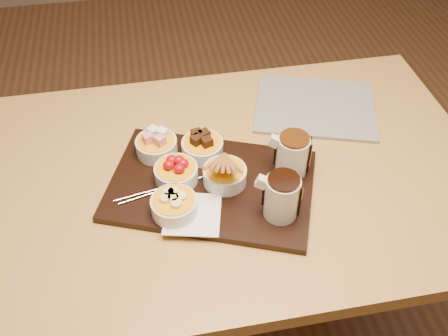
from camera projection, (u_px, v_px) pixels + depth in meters
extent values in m
plane|color=brown|center=(234.00, 321.00, 1.73)|extent=(5.00, 5.00, 0.00)
cube|color=#AF8341|center=(238.00, 175.00, 1.21)|extent=(1.20, 0.80, 0.04)
cylinder|color=#AF8341|center=(55.00, 202.00, 1.65)|extent=(0.06, 0.06, 0.71)
cylinder|color=#AF8341|center=(364.00, 161.00, 1.79)|extent=(0.06, 0.06, 0.71)
cube|color=black|center=(211.00, 185.00, 1.15)|extent=(0.54, 0.45, 0.02)
cube|color=white|center=(193.00, 214.00, 1.08)|extent=(0.14, 0.14, 0.00)
cylinder|color=beige|center=(157.00, 146.00, 1.20)|extent=(0.10, 0.10, 0.04)
cylinder|color=beige|center=(202.00, 148.00, 1.20)|extent=(0.10, 0.10, 0.04)
cylinder|color=beige|center=(176.00, 174.00, 1.14)|extent=(0.10, 0.10, 0.04)
cylinder|color=beige|center=(225.00, 176.00, 1.13)|extent=(0.10, 0.10, 0.04)
cylinder|color=beige|center=(174.00, 206.00, 1.07)|extent=(0.10, 0.10, 0.04)
cylinder|color=silver|center=(282.00, 197.00, 1.05)|extent=(0.09, 0.09, 0.10)
cylinder|color=silver|center=(292.00, 156.00, 1.13)|extent=(0.09, 0.09, 0.10)
cube|color=beige|center=(315.00, 107.00, 1.36)|extent=(0.38, 0.34, 0.01)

